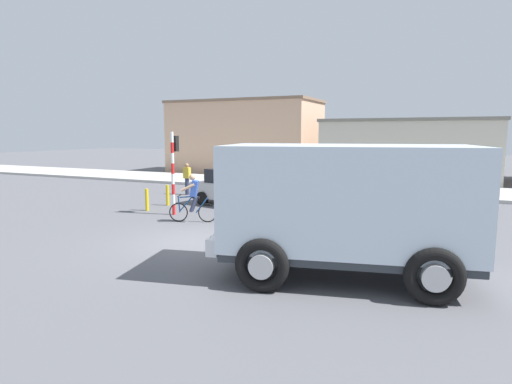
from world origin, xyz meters
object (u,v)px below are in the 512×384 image
car_white_mid (364,197)px  bollard_far (168,195)px  traffic_light_pole (174,161)px  bollard_near (147,200)px  truck_foreground (345,202)px  car_red_near (236,187)px  cyclist (193,198)px  pedestrian_near_kerb (187,178)px

car_white_mid → bollard_far: bearing=-176.8°
traffic_light_pole → bollard_near: bearing=172.3°
truck_foreground → bollard_near: 10.49m
car_red_near → bollard_far: bearing=-155.6°
bollard_far → cyclist: bearing=-40.5°
cyclist → car_white_mid: cyclist is taller
truck_foreground → car_red_near: (-6.53, 7.43, -0.85)m
truck_foreground → pedestrian_near_kerb: size_ratio=3.59×
car_white_mid → car_red_near: bearing=172.4°
traffic_light_pole → car_white_mid: 7.30m
pedestrian_near_kerb → bollard_near: 4.72m
traffic_light_pole → car_white_mid: bearing=16.8°
bollard_near → bollard_far: same height
pedestrian_near_kerb → bollard_near: (1.10, -4.58, -0.40)m
car_red_near → bollard_near: 3.81m
truck_foreground → car_white_mid: size_ratio=1.35×
car_white_mid → bollard_far: size_ratio=4.79×
truck_foreground → pedestrian_near_kerb: truck_foreground is taller
traffic_light_pole → car_white_mid: traffic_light_pole is taller
car_red_near → car_white_mid: bearing=-7.6°
bollard_near → bollard_far: 1.40m
truck_foreground → traffic_light_pole: 9.00m
car_red_near → truck_foreground: bearing=-48.7°
car_white_mid → bollard_near: size_ratio=4.79×
car_red_near → bollard_near: size_ratio=4.75×
traffic_light_pole → cyclist: bearing=-32.8°
traffic_light_pole → bollard_near: size_ratio=3.56×
traffic_light_pole → car_red_near: 3.33m
truck_foreground → bollard_far: size_ratio=6.47×
cyclist → car_white_mid: 6.21m
car_white_mid → bollard_far: (-8.41, -0.48, -0.37)m
truck_foreground → cyclist: 7.31m
traffic_light_pole → bollard_far: 2.74m
car_red_near → car_white_mid: size_ratio=0.99×
car_red_near → cyclist: bearing=-86.2°
traffic_light_pole → bollard_far: traffic_light_pole is taller
pedestrian_near_kerb → car_red_near: bearing=-26.9°
car_white_mid → pedestrian_near_kerb: 9.88m
bollard_far → truck_foreground: bearing=-33.8°
truck_foreground → car_white_mid: truck_foreground is taller
truck_foreground → cyclist: bearing=149.8°
truck_foreground → car_white_mid: (-0.84, 6.67, -0.85)m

